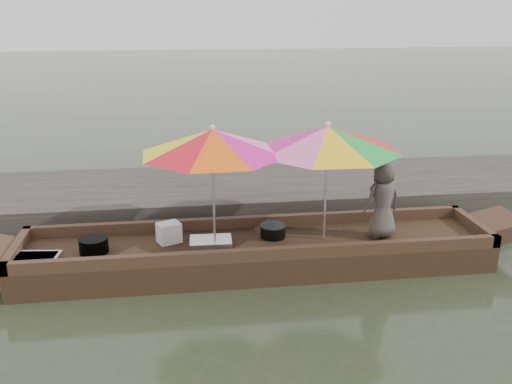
{
  "coord_description": "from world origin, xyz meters",
  "views": [
    {
      "loc": [
        -0.94,
        -6.74,
        3.25
      ],
      "look_at": [
        0.0,
        0.1,
        1.0
      ],
      "focal_mm": 40.0,
      "sensor_mm": 36.0,
      "label": 1
    }
  ],
  "objects": [
    {
      "name": "tray_scallop",
      "position": [
        -0.6,
        0.04,
        0.38
      ],
      "size": [
        0.55,
        0.39,
        0.06
      ],
      "primitive_type": "cube",
      "rotation": [
        0.0,
        0.0,
        -0.04
      ],
      "color": "silver",
      "rests_on": "boat_hull"
    },
    {
      "name": "boat_hull",
      "position": [
        0.0,
        0.0,
        0.17
      ],
      "size": [
        6.04,
        1.2,
        0.35
      ],
      "primitive_type": "cube",
      "color": "#302113",
      "rests_on": "water"
    },
    {
      "name": "vendor",
      "position": [
        1.64,
        -0.04,
        0.87
      ],
      "size": [
        0.58,
        0.45,
        1.04
      ],
      "primitive_type": "imported",
      "rotation": [
        0.0,
        0.0,
        3.39
      ],
      "color": "#49413B",
      "rests_on": "boat_hull"
    },
    {
      "name": "tray_crayfish",
      "position": [
        -2.69,
        -0.27,
        0.39
      ],
      "size": [
        0.57,
        0.43,
        0.09
      ],
      "primitive_type": "cube",
      "rotation": [
        0.0,
        0.0,
        -0.12
      ],
      "color": "silver",
      "rests_on": "boat_hull"
    },
    {
      "name": "cooking_pot",
      "position": [
        -2.04,
        -0.04,
        0.44
      ],
      "size": [
        0.36,
        0.36,
        0.19
      ],
      "primitive_type": "cylinder",
      "color": "black",
      "rests_on": "boat_hull"
    },
    {
      "name": "umbrella_bow",
      "position": [
        -0.55,
        0.0,
        1.12
      ],
      "size": [
        2.32,
        2.32,
        1.55
      ],
      "primitive_type": null,
      "rotation": [
        0.0,
        0.0,
        -0.35
      ],
      "color": "pink",
      "rests_on": "boat_hull"
    },
    {
      "name": "dock",
      "position": [
        0.0,
        2.2,
        0.25
      ],
      "size": [
        22.0,
        2.2,
        0.5
      ],
      "primitive_type": "cube",
      "color": "#2D2B26",
      "rests_on": "ground"
    },
    {
      "name": "water",
      "position": [
        0.0,
        0.0,
        0.0
      ],
      "size": [
        80.0,
        80.0,
        0.0
      ],
      "primitive_type": "plane",
      "color": "#2B351D",
      "rests_on": "ground"
    },
    {
      "name": "umbrella_stern",
      "position": [
        0.88,
        0.0,
        1.12
      ],
      "size": [
        2.46,
        2.46,
        1.55
      ],
      "primitive_type": null,
      "rotation": [
        0.0,
        0.0,
        -0.43
      ],
      "color": "red",
      "rests_on": "boat_hull"
    },
    {
      "name": "charcoal_grill",
      "position": [
        0.23,
        0.14,
        0.43
      ],
      "size": [
        0.33,
        0.33,
        0.16
      ],
      "primitive_type": "cylinder",
      "color": "black",
      "rests_on": "boat_hull"
    },
    {
      "name": "supply_bag",
      "position": [
        -1.12,
        0.16,
        0.48
      ],
      "size": [
        0.34,
        0.31,
        0.26
      ],
      "primitive_type": "cube",
      "rotation": [
        0.0,
        0.0,
        0.4
      ],
      "color": "silver",
      "rests_on": "boat_hull"
    }
  ]
}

